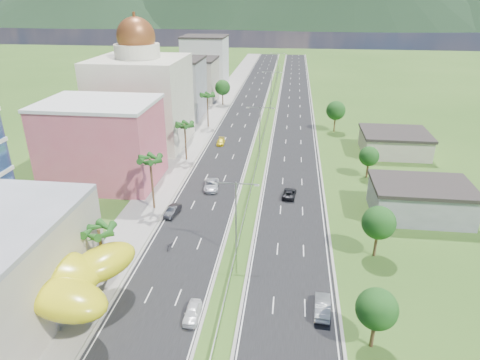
% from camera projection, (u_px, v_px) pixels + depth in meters
% --- Properties ---
extents(ground, '(500.00, 500.00, 0.00)m').
position_uv_depth(ground, '(225.00, 301.00, 50.39)').
color(ground, '#2D5119').
rests_on(ground, ground).
extents(road_left, '(11.00, 260.00, 0.04)m').
position_uv_depth(road_left, '(246.00, 109.00, 132.98)').
color(road_left, black).
rests_on(road_left, ground).
extents(road_right, '(11.00, 260.00, 0.04)m').
position_uv_depth(road_right, '(294.00, 111.00, 131.31)').
color(road_right, black).
rests_on(road_right, ground).
extents(sidewalk_left, '(7.00, 260.00, 0.12)m').
position_uv_depth(sidewalk_left, '(216.00, 108.00, 134.03)').
color(sidewalk_left, gray).
rests_on(sidewalk_left, ground).
extents(median_guardrail, '(0.10, 216.06, 0.76)m').
position_uv_depth(median_guardrail, '(266.00, 125.00, 115.54)').
color(median_guardrail, gray).
rests_on(median_guardrail, ground).
extents(streetlight_median_b, '(6.04, 0.25, 11.00)m').
position_uv_depth(streetlight_median_b, '(236.00, 211.00, 56.76)').
color(streetlight_median_b, gray).
rests_on(streetlight_median_b, ground).
extents(streetlight_median_c, '(6.04, 0.25, 11.00)m').
position_uv_depth(streetlight_median_c, '(260.00, 126.00, 93.10)').
color(streetlight_median_c, gray).
rests_on(streetlight_median_c, ground).
extents(streetlight_median_d, '(6.04, 0.25, 11.00)m').
position_uv_depth(streetlight_median_d, '(271.00, 85.00, 133.98)').
color(streetlight_median_d, gray).
rests_on(streetlight_median_d, ground).
extents(streetlight_median_e, '(6.04, 0.25, 11.00)m').
position_uv_depth(streetlight_median_e, '(277.00, 63.00, 174.86)').
color(streetlight_median_e, gray).
rests_on(streetlight_median_e, ground).
extents(lime_canopy, '(18.00, 15.00, 7.40)m').
position_uv_depth(lime_canopy, '(39.00, 274.00, 46.98)').
color(lime_canopy, gold).
rests_on(lime_canopy, ground).
extents(pink_shophouse, '(20.00, 15.00, 15.00)m').
position_uv_depth(pink_shophouse, '(102.00, 144.00, 79.57)').
color(pink_shophouse, '#C65163').
rests_on(pink_shophouse, ground).
extents(domed_building, '(20.00, 20.00, 28.70)m').
position_uv_depth(domed_building, '(141.00, 96.00, 98.91)').
color(domed_building, beige).
rests_on(domed_building, ground).
extents(midrise_grey, '(16.00, 15.00, 16.00)m').
position_uv_depth(midrise_grey, '(175.00, 89.00, 122.86)').
color(midrise_grey, gray).
rests_on(midrise_grey, ground).
extents(midrise_beige, '(16.00, 15.00, 13.00)m').
position_uv_depth(midrise_beige, '(192.00, 80.00, 143.45)').
color(midrise_beige, '#A99C8B').
rests_on(midrise_beige, ground).
extents(midrise_white, '(16.00, 15.00, 18.00)m').
position_uv_depth(midrise_white, '(205.00, 62.00, 163.34)').
color(midrise_white, silver).
rests_on(midrise_white, ground).
extents(shed_near, '(15.00, 10.00, 5.00)m').
position_uv_depth(shed_near, '(420.00, 201.00, 68.97)').
color(shed_near, gray).
rests_on(shed_near, ground).
extents(shed_far, '(14.00, 12.00, 4.40)m').
position_uv_depth(shed_far, '(394.00, 144.00, 96.13)').
color(shed_far, '#A99C8B').
rests_on(shed_far, ground).
extents(palm_tree_b, '(3.60, 3.60, 8.10)m').
position_uv_depth(palm_tree_b, '(99.00, 233.00, 51.09)').
color(palm_tree_b, '#47301C').
rests_on(palm_tree_b, ground).
extents(palm_tree_c, '(3.60, 3.60, 9.60)m').
position_uv_depth(palm_tree_c, '(150.00, 161.00, 68.68)').
color(palm_tree_c, '#47301C').
rests_on(palm_tree_c, ground).
extents(palm_tree_d, '(3.60, 3.60, 8.60)m').
position_uv_depth(palm_tree_d, '(185.00, 126.00, 89.97)').
color(palm_tree_d, '#47301C').
rests_on(palm_tree_d, ground).
extents(palm_tree_e, '(3.60, 3.60, 9.40)m').
position_uv_depth(palm_tree_e, '(207.00, 96.00, 112.37)').
color(palm_tree_e, '#47301C').
rests_on(palm_tree_e, ground).
extents(leafy_tree_lfar, '(4.90, 4.90, 8.05)m').
position_uv_depth(leafy_tree_lfar, '(223.00, 88.00, 136.18)').
color(leafy_tree_lfar, '#47301C').
rests_on(leafy_tree_lfar, ground).
extents(leafy_tree_ra, '(4.20, 4.20, 6.90)m').
position_uv_depth(leafy_tree_ra, '(377.00, 309.00, 42.14)').
color(leafy_tree_ra, '#47301C').
rests_on(leafy_tree_ra, ground).
extents(leafy_tree_rb, '(4.55, 4.55, 7.47)m').
position_uv_depth(leafy_tree_rb, '(379.00, 223.00, 57.09)').
color(leafy_tree_rb, '#47301C').
rests_on(leafy_tree_rb, ground).
extents(leafy_tree_rc, '(3.85, 3.85, 6.33)m').
position_uv_depth(leafy_tree_rc, '(369.00, 156.00, 82.52)').
color(leafy_tree_rc, '#47301C').
rests_on(leafy_tree_rc, ground).
extents(leafy_tree_rd, '(4.90, 4.90, 8.05)m').
position_uv_depth(leafy_tree_rd, '(336.00, 111.00, 109.73)').
color(leafy_tree_rd, '#47301C').
rests_on(leafy_tree_rd, ground).
extents(mountain_ridge, '(860.00, 140.00, 90.00)m').
position_uv_depth(mountain_ridge, '(346.00, 27.00, 452.52)').
color(mountain_ridge, black).
rests_on(mountain_ridge, ground).
extents(car_white_near_left, '(1.70, 4.13, 1.40)m').
position_uv_depth(car_white_near_left, '(192.00, 312.00, 47.60)').
color(car_white_near_left, white).
rests_on(car_white_near_left, road_left).
extents(car_dark_left, '(2.12, 4.54, 1.44)m').
position_uv_depth(car_dark_left, '(173.00, 211.00, 69.67)').
color(car_dark_left, black).
rests_on(car_dark_left, road_left).
extents(car_silver_mid_left, '(3.16, 5.80, 1.54)m').
position_uv_depth(car_silver_mid_left, '(211.00, 185.00, 78.85)').
color(car_silver_mid_left, '#B7BAC0').
rests_on(car_silver_mid_left, road_left).
extents(car_yellow_far_left, '(1.94, 4.35, 1.24)m').
position_uv_depth(car_yellow_far_left, '(221.00, 142.00, 102.17)').
color(car_yellow_far_left, yellow).
rests_on(car_yellow_far_left, road_left).
extents(car_silver_right, '(2.02, 5.00, 1.62)m').
position_uv_depth(car_silver_right, '(322.00, 306.00, 48.38)').
color(car_silver_right, '#929599').
rests_on(car_silver_right, road_right).
extents(car_dark_far_right, '(2.69, 4.95, 1.32)m').
position_uv_depth(car_dark_far_right, '(289.00, 193.00, 75.89)').
color(car_dark_far_right, black).
rests_on(car_dark_far_right, road_right).
extents(motorcycle, '(0.84, 2.12, 1.32)m').
position_uv_depth(motorcycle, '(170.00, 245.00, 60.43)').
color(motorcycle, black).
rests_on(motorcycle, road_left).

